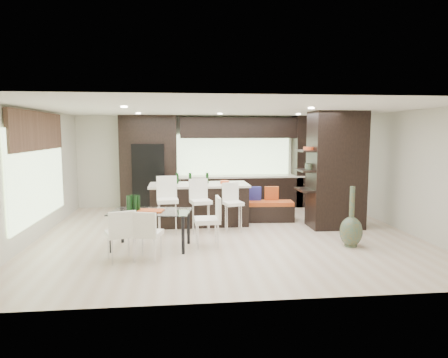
{
  "coord_description": "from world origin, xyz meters",
  "views": [
    {
      "loc": [
        -0.99,
        -8.49,
        2.23
      ],
      "look_at": [
        0.0,
        0.6,
        1.15
      ],
      "focal_mm": 32.0,
      "sensor_mm": 36.0,
      "label": 1
    }
  ],
  "objects": [
    {
      "name": "right_wall",
      "position": [
        4.0,
        0.0,
        1.35
      ],
      "size": [
        0.02,
        7.0,
        2.7
      ],
      "primitive_type": "cube",
      "color": "beige",
      "rests_on": "ground"
    },
    {
      "name": "window_back",
      "position": [
        0.6,
        3.46,
        1.55
      ],
      "size": [
        3.4,
        0.04,
        1.2
      ],
      "primitive_type": "cube",
      "color": "#B2D199",
      "rests_on": "back_wall"
    },
    {
      "name": "stool_right",
      "position": [
        0.17,
        0.24,
        0.44
      ],
      "size": [
        0.47,
        0.47,
        0.88
      ],
      "primitive_type": "cube",
      "rotation": [
        0.0,
        0.0,
        0.25
      ],
      "color": "white",
      "rests_on": "ground"
    },
    {
      "name": "chair_end",
      "position": [
        -0.5,
        -0.88,
        0.45
      ],
      "size": [
        0.51,
        0.51,
        0.9
      ],
      "primitive_type": "cube",
      "rotation": [
        0.0,
        0.0,
        1.61
      ],
      "color": "white",
      "rests_on": "ground"
    },
    {
      "name": "back_cabinetry",
      "position": [
        0.5,
        3.17,
        1.35
      ],
      "size": [
        6.8,
        0.68,
        2.7
      ],
      "primitive_type": "cube",
      "color": "black",
      "rests_on": "ground"
    },
    {
      "name": "ceiling_spots",
      "position": [
        0.0,
        0.25,
        2.68
      ],
      "size": [
        4.0,
        3.0,
        0.02
      ],
      "primitive_type": "cube",
      "color": "white",
      "rests_on": "ceiling"
    },
    {
      "name": "window_left",
      "position": [
        -3.96,
        0.2,
        1.35
      ],
      "size": [
        0.04,
        3.2,
        1.9
      ],
      "primitive_type": "cube",
      "color": "#B2D199",
      "rests_on": "left_wall"
    },
    {
      "name": "stool_left",
      "position": [
        -1.29,
        0.21,
        0.51
      ],
      "size": [
        0.49,
        0.49,
        1.01
      ],
      "primitive_type": "cube",
      "rotation": [
        0.0,
        0.0,
        0.09
      ],
      "color": "white",
      "rests_on": "ground"
    },
    {
      "name": "ground",
      "position": [
        0.0,
        0.0,
        0.0
      ],
      "size": [
        8.0,
        8.0,
        0.0
      ],
      "primitive_type": "plane",
      "color": "beige",
      "rests_on": "ground"
    },
    {
      "name": "stone_accent",
      "position": [
        -3.93,
        0.2,
        2.25
      ],
      "size": [
        0.08,
        3.0,
        0.8
      ],
      "primitive_type": "cube",
      "color": "brown",
      "rests_on": "left_wall"
    },
    {
      "name": "chair_far",
      "position": [
        -2.04,
        -1.61,
        0.42
      ],
      "size": [
        0.59,
        0.59,
        0.84
      ],
      "primitive_type": "cube",
      "rotation": [
        0.0,
        0.0,
        0.35
      ],
      "color": "white",
      "rests_on": "ground"
    },
    {
      "name": "floor_vase",
      "position": [
        2.3,
        -1.19,
        0.59
      ],
      "size": [
        0.56,
        0.56,
        1.19
      ],
      "primitive_type": null,
      "rotation": [
        0.0,
        0.0,
        0.35
      ],
      "color": "#43513A",
      "rests_on": "ground"
    },
    {
      "name": "stool_mid",
      "position": [
        -0.56,
        0.23,
        0.48
      ],
      "size": [
        0.51,
        0.51,
        0.96
      ],
      "primitive_type": "cube",
      "rotation": [
        0.0,
        0.0,
        0.22
      ],
      "color": "white",
      "rests_on": "ground"
    },
    {
      "name": "partition_column",
      "position": [
        2.6,
        0.4,
        1.35
      ],
      "size": [
        1.2,
        0.8,
        2.7
      ],
      "primitive_type": "cube",
      "color": "black",
      "rests_on": "ground"
    },
    {
      "name": "ceiling",
      "position": [
        0.0,
        0.0,
        2.7
      ],
      "size": [
        8.0,
        7.0,
        0.02
      ],
      "primitive_type": "cube",
      "color": "white",
      "rests_on": "ground"
    },
    {
      "name": "chair_near",
      "position": [
        -1.57,
        -1.61,
        0.41
      ],
      "size": [
        0.55,
        0.55,
        0.82
      ],
      "primitive_type": "cube",
      "rotation": [
        0.0,
        0.0,
        -0.27
      ],
      "color": "white",
      "rests_on": "ground"
    },
    {
      "name": "dining_table",
      "position": [
        -1.57,
        -0.88,
        0.36
      ],
      "size": [
        1.62,
        1.08,
        0.72
      ],
      "primitive_type": "cube",
      "rotation": [
        0.0,
        0.0,
        -0.16
      ],
      "color": "white",
      "rests_on": "ground"
    },
    {
      "name": "kitchen_island",
      "position": [
        -0.56,
        1.05,
        0.49
      ],
      "size": [
        2.39,
        1.05,
        0.99
      ],
      "primitive_type": "cube",
      "rotation": [
        0.0,
        0.0,
        0.01
      ],
      "color": "black",
      "rests_on": "ground"
    },
    {
      "name": "back_wall",
      "position": [
        0.0,
        3.5,
        1.35
      ],
      "size": [
        8.0,
        0.02,
        2.7
      ],
      "primitive_type": "cube",
      "color": "beige",
      "rests_on": "ground"
    },
    {
      "name": "refrigerator",
      "position": [
        -1.9,
        3.12,
        0.95
      ],
      "size": [
        0.9,
        0.68,
        1.9
      ],
      "primitive_type": "cube",
      "color": "black",
      "rests_on": "ground"
    },
    {
      "name": "bench",
      "position": [
        1.16,
        1.21,
        0.25
      ],
      "size": [
        1.34,
        0.59,
        0.5
      ],
      "primitive_type": "cube",
      "rotation": [
        0.0,
        0.0,
        -0.07
      ],
      "color": "black",
      "rests_on": "ground"
    },
    {
      "name": "left_wall",
      "position": [
        -4.0,
        0.0,
        1.35
      ],
      "size": [
        0.02,
        7.0,
        2.7
      ],
      "primitive_type": "cube",
      "color": "beige",
      "rests_on": "ground"
    }
  ]
}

